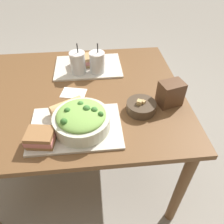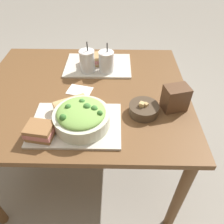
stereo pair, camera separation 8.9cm
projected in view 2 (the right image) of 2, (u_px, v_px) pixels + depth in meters
name	position (u px, v px, depth m)	size (l,w,h in m)	color
ground_plane	(91.00, 164.00, 1.78)	(12.00, 12.00, 0.00)	gray
dining_table	(85.00, 103.00, 1.34)	(1.21, 1.02, 0.75)	brown
tray_near	(76.00, 124.00, 1.06)	(0.43, 0.30, 0.01)	beige
tray_far	(98.00, 65.00, 1.46)	(0.43, 0.30, 0.01)	beige
salad_bowl	(82.00, 116.00, 1.02)	(0.27, 0.27, 0.11)	beige
soup_bowl	(144.00, 109.00, 1.11)	(0.15, 0.15, 0.07)	#473828
sandwich_near	(40.00, 131.00, 0.97)	(0.13, 0.12, 0.06)	olive
baguette_near	(70.00, 103.00, 1.12)	(0.17, 0.13, 0.06)	tan
sandwich_far	(92.00, 60.00, 1.44)	(0.15, 0.12, 0.06)	tan
drink_cup_dark	(87.00, 62.00, 1.36)	(0.10, 0.10, 0.20)	silver
drink_cup_red	(106.00, 62.00, 1.36)	(0.10, 0.10, 0.19)	silver
chip_bag	(175.00, 98.00, 1.11)	(0.14, 0.12, 0.13)	brown
napkin_folded	(80.00, 91.00, 1.27)	(0.16, 0.13, 0.00)	white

